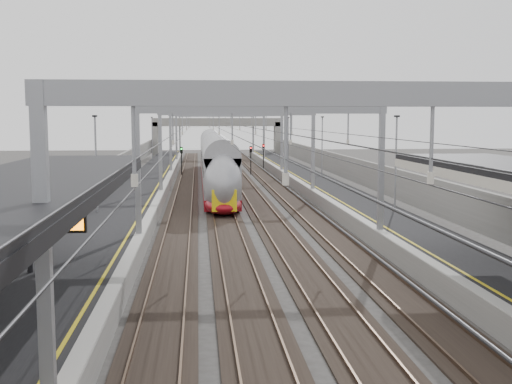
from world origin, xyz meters
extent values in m
cube|color=black|center=(-8.00, 45.00, 0.50)|extent=(4.00, 120.00, 1.00)
cube|color=black|center=(8.00, 45.00, 0.50)|extent=(4.00, 120.00, 1.00)
cube|color=black|center=(-4.50, 45.00, 0.04)|extent=(2.40, 140.00, 0.08)
cube|color=brown|center=(-5.22, 45.00, 0.13)|extent=(0.07, 140.00, 0.14)
cube|color=brown|center=(-3.78, 45.00, 0.13)|extent=(0.07, 140.00, 0.14)
cube|color=black|center=(-1.50, 45.00, 0.04)|extent=(2.40, 140.00, 0.08)
cube|color=brown|center=(-2.22, 45.00, 0.13)|extent=(0.07, 140.00, 0.14)
cube|color=brown|center=(-0.78, 45.00, 0.13)|extent=(0.07, 140.00, 0.14)
cube|color=black|center=(1.50, 45.00, 0.04)|extent=(2.40, 140.00, 0.08)
cube|color=brown|center=(0.78, 45.00, 0.13)|extent=(0.07, 140.00, 0.14)
cube|color=brown|center=(2.22, 45.00, 0.13)|extent=(0.07, 140.00, 0.14)
cube|color=black|center=(4.50, 45.00, 0.04)|extent=(2.40, 140.00, 0.08)
cube|color=brown|center=(3.78, 45.00, 0.13)|extent=(0.07, 140.00, 0.14)
cube|color=brown|center=(5.22, 45.00, 0.13)|extent=(0.07, 140.00, 0.14)
cube|color=gray|center=(-6.30, 2.00, 4.30)|extent=(0.28, 0.28, 6.60)
cube|color=gray|center=(0.00, 2.00, 7.35)|extent=(13.00, 0.25, 0.50)
cube|color=gray|center=(-6.30, 22.00, 4.30)|extent=(0.28, 0.28, 6.60)
cube|color=gray|center=(6.30, 22.00, 4.30)|extent=(0.28, 0.28, 6.60)
cube|color=gray|center=(0.00, 22.00, 7.35)|extent=(13.00, 0.25, 0.50)
cube|color=gray|center=(-6.30, 42.00, 4.30)|extent=(0.28, 0.28, 6.60)
cube|color=gray|center=(6.30, 42.00, 4.30)|extent=(0.28, 0.28, 6.60)
cube|color=gray|center=(0.00, 42.00, 7.35)|extent=(13.00, 0.25, 0.50)
cube|color=gray|center=(-6.30, 62.00, 4.30)|extent=(0.28, 0.28, 6.60)
cube|color=gray|center=(6.30, 62.00, 4.30)|extent=(0.28, 0.28, 6.60)
cube|color=gray|center=(0.00, 62.00, 7.35)|extent=(13.00, 0.25, 0.50)
cube|color=gray|center=(-6.30, 82.00, 4.30)|extent=(0.28, 0.28, 6.60)
cube|color=gray|center=(6.30, 82.00, 4.30)|extent=(0.28, 0.28, 6.60)
cube|color=gray|center=(0.00, 82.00, 7.35)|extent=(13.00, 0.25, 0.50)
cube|color=gray|center=(-6.30, 100.00, 4.30)|extent=(0.28, 0.28, 6.60)
cube|color=gray|center=(6.30, 100.00, 4.30)|extent=(0.28, 0.28, 6.60)
cube|color=gray|center=(0.00, 100.00, 7.35)|extent=(13.00, 0.25, 0.50)
cylinder|color=#262628|center=(-4.50, 50.00, 5.50)|extent=(0.03, 140.00, 0.03)
cylinder|color=#262628|center=(-1.50, 50.00, 5.50)|extent=(0.03, 140.00, 0.03)
cylinder|color=#262628|center=(1.50, 50.00, 5.50)|extent=(0.03, 140.00, 0.03)
cylinder|color=#262628|center=(4.50, 50.00, 5.50)|extent=(0.03, 140.00, 0.03)
cylinder|color=black|center=(-9.70, 14.00, 3.00)|extent=(0.20, 0.20, 4.00)
cube|color=black|center=(-6.60, 4.00, 4.55)|extent=(1.60, 0.15, 0.55)
cube|color=orange|center=(-6.60, 3.92, 4.55)|extent=(1.50, 0.02, 0.42)
cube|color=slate|center=(0.00, 100.00, 6.20)|extent=(22.00, 2.20, 1.40)
cube|color=slate|center=(-10.50, 100.00, 3.10)|extent=(1.00, 2.20, 6.20)
cube|color=slate|center=(10.50, 100.00, 3.10)|extent=(1.00, 2.20, 6.20)
cube|color=slate|center=(-11.20, 45.00, 1.60)|extent=(0.30, 120.00, 3.20)
cube|color=slate|center=(11.20, 45.00, 1.60)|extent=(0.30, 120.00, 3.20)
cube|color=maroon|center=(-1.50, 46.32, 0.60)|extent=(2.71, 23.06, 0.80)
cube|color=gray|center=(-1.50, 46.32, 2.51)|extent=(2.71, 23.06, 3.01)
cube|color=black|center=(-1.50, 38.24, 0.28)|extent=(2.01, 2.41, 0.50)
cube|color=maroon|center=(-1.50, 69.78, 0.60)|extent=(2.71, 23.06, 0.80)
cube|color=gray|center=(-1.50, 69.78, 2.51)|extent=(2.71, 23.06, 3.01)
cube|color=black|center=(-1.50, 61.71, 0.28)|extent=(2.01, 2.41, 0.50)
ellipsoid|color=gray|center=(-1.50, 34.58, 2.21)|extent=(2.71, 5.21, 4.21)
cube|color=yellow|center=(-1.50, 32.43, 1.30)|extent=(1.70, 0.12, 1.50)
cube|color=black|center=(-1.50, 32.88, 2.81)|extent=(1.60, 0.58, 0.94)
cylinder|color=black|center=(-5.20, 65.83, 1.50)|extent=(0.12, 0.12, 3.00)
cube|color=black|center=(-5.20, 65.83, 3.10)|extent=(0.32, 0.22, 0.75)
sphere|color=#0CE526|center=(-5.20, 65.70, 3.25)|extent=(0.16, 0.16, 0.16)
cylinder|color=black|center=(3.20, 67.47, 1.50)|extent=(0.12, 0.12, 3.00)
cube|color=black|center=(3.20, 67.47, 3.10)|extent=(0.32, 0.22, 0.75)
sphere|color=red|center=(3.20, 67.34, 3.25)|extent=(0.16, 0.16, 0.16)
cylinder|color=black|center=(5.40, 73.77, 1.50)|extent=(0.12, 0.12, 3.00)
cube|color=black|center=(5.40, 73.77, 3.10)|extent=(0.32, 0.22, 0.75)
sphere|color=red|center=(5.40, 73.64, 3.25)|extent=(0.16, 0.16, 0.16)
camera|label=1|loc=(-3.25, -10.71, 6.87)|focal=45.00mm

